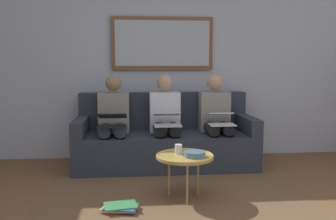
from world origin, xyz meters
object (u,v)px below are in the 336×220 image
object	(u,v)px
person_middle	(165,118)
laptop_silver	(167,119)
laptop_black	(112,120)
coffee_table	(185,157)
person_left	(216,117)
person_right	(114,119)
magazine_stack	(120,207)
cup	(178,149)
laptop_white	(221,118)
framed_mirror	(162,43)
bowl	(195,154)
couch	(165,140)

from	to	relation	value
person_middle	laptop_silver	bearing A→B (deg)	90.00
laptop_black	coffee_table	bearing A→B (deg)	128.64
person_left	laptop_black	distance (m)	1.30
person_middle	person_right	size ratio (longest dim) A/B	1.00
magazine_stack	person_left	bearing A→B (deg)	-129.75
person_left	person_middle	distance (m)	0.64
coffee_table	person_left	size ratio (longest dim) A/B	0.48
cup	magazine_stack	xyz separation A→B (m)	(0.55, 0.31, -0.43)
person_left	laptop_white	xyz separation A→B (m)	(0.00, 0.25, 0.02)
framed_mirror	laptop_silver	size ratio (longest dim) A/B	3.81
coffee_table	laptop_black	world-z (taller)	laptop_black
bowl	magazine_stack	xyz separation A→B (m)	(0.68, 0.18, -0.41)
laptop_silver	coffee_table	bearing A→B (deg)	95.31
person_right	laptop_black	xyz separation A→B (m)	(0.00, 0.24, 0.01)
laptop_white	person_right	bearing A→B (deg)	-10.96
person_right	laptop_black	bearing A→B (deg)	90.00
cup	person_left	bearing A→B (deg)	-119.42
magazine_stack	cup	bearing A→B (deg)	-150.42
bowl	laptop_black	world-z (taller)	laptop_black
couch	cup	world-z (taller)	couch
couch	person_middle	bearing A→B (deg)	90.00
framed_mirror	laptop_white	bearing A→B (deg)	132.24
cup	person_left	xyz separation A→B (m)	(-0.61, -1.08, 0.15)
framed_mirror	coffee_table	world-z (taller)	framed_mirror
couch	coffee_table	distance (m)	1.22
laptop_white	framed_mirror	bearing A→B (deg)	-47.76
couch	laptop_black	distance (m)	0.78
bowl	person_middle	size ratio (longest dim) A/B	0.17
laptop_white	person_right	distance (m)	1.30
laptop_silver	laptop_black	world-z (taller)	laptop_silver
framed_mirror	person_right	xyz separation A→B (m)	(0.64, 0.46, -0.94)
framed_mirror	cup	size ratio (longest dim) A/B	15.12
laptop_silver	person_right	size ratio (longest dim) A/B	0.31
coffee_table	laptop_black	xyz separation A→B (m)	(0.72, -0.91, 0.22)
cup	person_middle	distance (m)	1.09
person_right	magazine_stack	bearing A→B (deg)	95.18
couch	laptop_white	world-z (taller)	couch
person_middle	laptop_silver	xyz separation A→B (m)	(0.00, 0.24, 0.02)
laptop_white	magazine_stack	distance (m)	1.73
bowl	cup	bearing A→B (deg)	-44.70
laptop_silver	magazine_stack	world-z (taller)	laptop_silver
framed_mirror	person_middle	distance (m)	1.05
magazine_stack	laptop_white	bearing A→B (deg)	-135.36
person_right	framed_mirror	bearing A→B (deg)	-144.47
coffee_table	laptop_white	distance (m)	1.08
laptop_silver	laptop_black	xyz separation A→B (m)	(0.64, 0.00, -0.01)
person_right	laptop_white	bearing A→B (deg)	169.04
person_left	laptop_silver	distance (m)	0.68
coffee_table	bowl	xyz separation A→B (m)	(-0.08, 0.06, 0.04)
couch	cup	size ratio (longest dim) A/B	24.44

